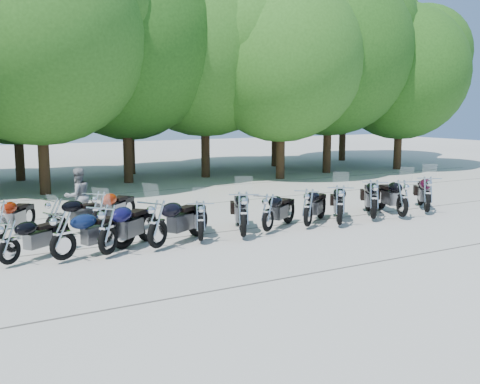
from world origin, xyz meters
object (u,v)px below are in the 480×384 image
motorcycle_7 (308,206)px  motorcycle_6 (268,211)px  motorcycle_13 (56,216)px  motorcycle_8 (340,204)px  motorcycle_0 (9,241)px  motorcycle_9 (374,198)px  rider_1 (78,196)px  motorcycle_5 (243,213)px  motorcycle_1 (63,234)px  motorcycle_11 (428,193)px  motorcycle_3 (157,222)px  motorcycle_4 (201,220)px  motorcycle_2 (108,228)px  motorcycle_14 (99,210)px  motorcycle_10 (403,197)px

motorcycle_7 → motorcycle_6: bearing=50.1°
motorcycle_13 → motorcycle_8: bearing=-129.9°
motorcycle_0 → motorcycle_6: size_ratio=0.94×
motorcycle_9 → rider_1: bearing=11.3°
motorcycle_5 → motorcycle_7: 2.32m
motorcycle_0 → motorcycle_1: 1.14m
motorcycle_1 → motorcycle_11: size_ratio=0.94×
motorcycle_6 → motorcycle_11: 6.11m
motorcycle_3 → motorcycle_8: bearing=-122.2°
motorcycle_0 → motorcycle_11: motorcycle_11 is taller
motorcycle_1 → motorcycle_11: bearing=-110.8°
motorcycle_8 → motorcycle_6: bearing=30.8°
motorcycle_5 → motorcycle_13: bearing=-5.1°
motorcycle_0 → motorcycle_4: size_ratio=0.95×
motorcycle_1 → motorcycle_9: size_ratio=0.92×
motorcycle_2 → motorcycle_6: size_ratio=1.12×
motorcycle_3 → motorcycle_13: motorcycle_3 is taller
motorcycle_9 → motorcycle_14: 8.22m
motorcycle_3 → motorcycle_7: motorcycle_3 is taller
motorcycle_6 → motorcycle_11: (6.11, -0.12, 0.08)m
motorcycle_0 → motorcycle_4: motorcycle_4 is taller
motorcycle_6 → motorcycle_13: motorcycle_6 is taller
motorcycle_1 → motorcycle_8: (7.90, -0.04, 0.03)m
motorcycle_3 → motorcycle_7: size_ratio=1.08×
motorcycle_2 → motorcycle_10: size_ratio=1.00×
motorcycle_3 → motorcycle_6: size_ratio=1.12×
motorcycle_1 → motorcycle_13: motorcycle_1 is taller
motorcycle_5 → motorcycle_13: (-4.29, 2.63, -0.11)m
motorcycle_0 → motorcycle_8: bearing=-126.0°
motorcycle_2 → rider_1: 4.14m
motorcycle_13 → rider_1: 1.76m
motorcycle_0 → motorcycle_6: motorcycle_6 is taller
motorcycle_10 → motorcycle_13: bearing=6.6°
motorcycle_7 → motorcycle_10: size_ratio=0.93×
motorcycle_11 → motorcycle_13: motorcycle_11 is taller
motorcycle_11 → motorcycle_5: bearing=42.0°
motorcycle_11 → motorcycle_4: bearing=40.8°
motorcycle_6 → motorcycle_10: motorcycle_10 is taller
motorcycle_6 → motorcycle_1: bearing=57.6°
motorcycle_3 → motorcycle_9: bearing=-120.7°
motorcycle_8 → motorcycle_14: (-6.34, 2.72, -0.04)m
motorcycle_13 → motorcycle_6: bearing=-134.8°
motorcycle_6 → rider_1: size_ratio=1.30×
motorcycle_1 → motorcycle_5: (4.66, -0.01, 0.06)m
motorcycle_11 → rider_1: bearing=20.1°
motorcycle_0 → motorcycle_2: (2.12, -0.29, 0.11)m
motorcycle_3 → motorcycle_11: motorcycle_3 is taller
motorcycle_9 → motorcycle_10: (1.01, -0.20, -0.02)m
motorcycle_7 → motorcycle_11: motorcycle_11 is taller
motorcycle_13 → motorcycle_9: bearing=-125.8°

